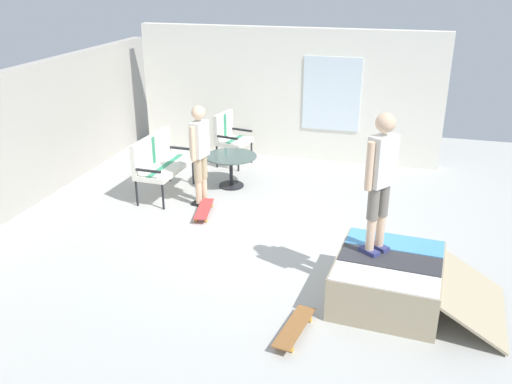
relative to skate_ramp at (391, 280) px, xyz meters
name	(u,v)px	position (x,y,z in m)	size (l,w,h in m)	color
ground_plane	(261,243)	(1.05, 1.83, -0.32)	(12.00, 12.00, 0.10)	#B2B2AD
back_wall_cinderblock	(9,144)	(1.05, 5.83, 0.82)	(9.00, 0.20, 2.18)	#ADA89E
house_facade	(287,94)	(4.85, 2.32, 1.01)	(0.23, 6.00, 2.55)	white
skate_ramp	(391,280)	(0.00, 0.00, 0.00)	(1.46, 1.98, 0.54)	tan
patio_bench	(159,159)	(2.28, 3.94, 0.35)	(1.27, 0.60, 1.02)	black
patio_chair_near_house	(229,134)	(4.03, 3.27, 0.35)	(0.72, 0.66, 1.02)	black
patio_table	(231,165)	(2.92, 2.88, 0.14)	(0.90, 0.90, 0.57)	black
person_watching	(200,149)	(2.05, 3.10, 0.68)	(0.47, 0.28, 1.64)	black
person_skater	(381,174)	(0.15, 0.23, 1.23)	(0.40, 0.36, 1.65)	navy
skateboard_by_bench	(204,209)	(1.67, 2.93, -0.18)	(0.82, 0.35, 0.10)	#B23838
skateboard_spare	(294,328)	(-0.94, 0.93, -0.18)	(0.82, 0.32, 0.10)	brown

